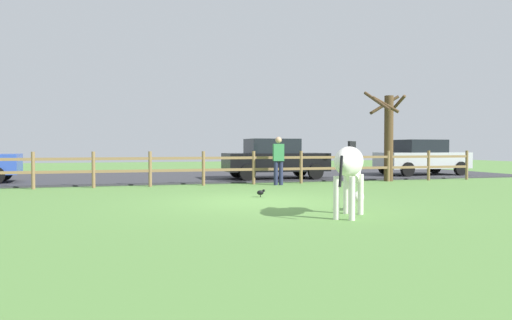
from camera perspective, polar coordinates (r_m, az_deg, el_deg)
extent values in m
plane|color=#5B8C42|center=(11.31, 0.30, -5.02)|extent=(60.00, 60.00, 0.00)
cube|color=#38383D|center=(20.38, -6.92, -2.00)|extent=(28.00, 7.40, 0.05)
cylinder|color=olive|center=(16.04, -25.19, -1.15)|extent=(0.11, 0.11, 1.15)
cylinder|color=olive|center=(15.84, -18.93, -1.11)|extent=(0.11, 0.11, 1.15)
cylinder|color=olive|center=(15.84, -12.59, -1.06)|extent=(0.11, 0.11, 1.15)
cylinder|color=olive|center=(16.03, -6.33, -1.00)|extent=(0.11, 0.11, 1.15)
cylinder|color=olive|center=(16.40, -0.28, -0.93)|extent=(0.11, 0.11, 1.15)
cylinder|color=olive|center=(16.95, 5.43, -0.86)|extent=(0.11, 0.11, 1.15)
cylinder|color=olive|center=(17.66, 10.74, -0.78)|extent=(0.11, 0.11, 1.15)
cylinder|color=olive|center=(18.50, 15.60, -0.70)|extent=(0.11, 0.11, 1.15)
cylinder|color=olive|center=(19.47, 20.01, -0.63)|extent=(0.11, 0.11, 1.15)
cylinder|color=olive|center=(20.54, 23.98, -0.56)|extent=(0.11, 0.11, 1.15)
cube|color=olive|center=(16.03, -6.33, -1.21)|extent=(21.01, 0.06, 0.09)
cube|color=olive|center=(16.02, -6.33, 0.23)|extent=(21.01, 0.06, 0.09)
cylinder|color=#513A23|center=(18.64, 15.65, 2.50)|extent=(0.34, 0.34, 3.23)
cylinder|color=#513A23|center=(18.98, 16.58, 6.41)|extent=(0.29, 0.88, 0.68)
cylinder|color=#513A23|center=(18.26, 14.32, 6.87)|extent=(0.46, 1.29, 0.83)
cylinder|color=#513A23|center=(19.23, 15.16, 6.40)|extent=(1.16, 0.37, 0.77)
cylinder|color=#513A23|center=(18.24, 15.29, 6.44)|extent=(0.78, 0.81, 0.68)
ellipsoid|color=white|center=(8.97, 11.12, -0.18)|extent=(1.15, 1.27, 0.56)
cylinder|color=white|center=(9.43, 10.77, -4.00)|extent=(0.11, 0.11, 0.78)
cylinder|color=white|center=(9.38, 12.45, -4.04)|extent=(0.11, 0.11, 0.78)
cylinder|color=white|center=(8.66, 9.63, -4.49)|extent=(0.11, 0.11, 0.78)
cylinder|color=white|center=(8.60, 11.45, -4.55)|extent=(0.11, 0.11, 0.78)
cylinder|color=white|center=(9.50, 11.78, -1.21)|extent=(0.56, 0.61, 0.51)
ellipsoid|color=white|center=(9.95, 12.24, -4.35)|extent=(0.43, 0.47, 0.24)
cube|color=black|center=(9.21, 11.45, 1.86)|extent=(0.38, 0.46, 0.12)
cylinder|color=black|center=(8.33, 10.15, -1.34)|extent=(0.16, 0.18, 0.54)
cylinder|color=black|center=(12.30, 0.50, -4.34)|extent=(0.01, 0.01, 0.06)
cylinder|color=black|center=(12.26, 0.55, -4.36)|extent=(0.01, 0.01, 0.06)
ellipsoid|color=black|center=(12.27, 0.52, -3.93)|extent=(0.18, 0.10, 0.12)
sphere|color=black|center=(12.29, 0.93, -3.69)|extent=(0.07, 0.07, 0.07)
cube|color=#B7BABF|center=(22.35, 19.32, -0.02)|extent=(4.06, 1.83, 0.70)
cube|color=black|center=(22.25, 19.02, 1.59)|extent=(1.95, 1.63, 0.56)
cylinder|color=black|center=(23.85, 20.68, -0.78)|extent=(0.61, 0.20, 0.60)
cylinder|color=black|center=(22.55, 23.35, -0.94)|extent=(0.61, 0.20, 0.60)
cylinder|color=black|center=(22.28, 15.22, -0.90)|extent=(0.61, 0.20, 0.60)
cylinder|color=black|center=(20.88, 17.75, -1.08)|extent=(0.61, 0.20, 0.60)
cube|color=black|center=(18.66, 2.34, -0.24)|extent=(4.01, 1.72, 0.70)
cube|color=black|center=(18.60, 1.90, 1.69)|extent=(1.91, 1.57, 0.56)
cylinder|color=black|center=(19.92, 5.29, -1.14)|extent=(0.60, 0.18, 0.60)
cylinder|color=black|center=(18.34, 7.17, -1.38)|extent=(0.60, 0.18, 0.60)
cylinder|color=black|center=(19.13, -2.29, -1.25)|extent=(0.60, 0.18, 0.60)
cylinder|color=black|center=(17.49, -1.03, -1.52)|extent=(0.60, 0.18, 0.60)
cylinder|color=black|center=(19.72, -28.05, -1.35)|extent=(0.61, 0.22, 0.60)
cylinder|color=#232847|center=(16.12, 2.39, -1.57)|extent=(0.14, 0.14, 0.82)
cylinder|color=#232847|center=(16.15, 3.02, -1.57)|extent=(0.14, 0.14, 0.82)
cube|color=#38844C|center=(16.11, 2.71, 0.92)|extent=(0.39, 0.27, 0.58)
sphere|color=tan|center=(16.11, 2.71, 2.41)|extent=(0.22, 0.22, 0.22)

